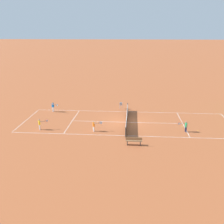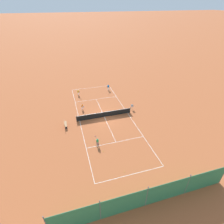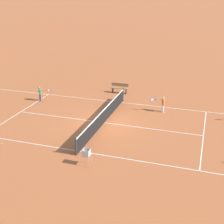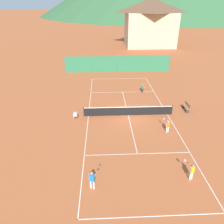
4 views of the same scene
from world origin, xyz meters
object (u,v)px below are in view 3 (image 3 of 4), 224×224
Objects in this scene: tennis_ball_alley_right at (100,117)px; tennis_net at (104,116)px; player_far_service at (40,93)px; tennis_ball_far_corner at (23,100)px; player_near_baseline at (162,103)px; ball_hopper at (86,154)px; tennis_ball_service_box at (1,144)px; courtside_bench at (120,88)px; tennis_ball_near_corner at (32,106)px.

tennis_net is at bearing -142.20° from tennis_ball_alley_right.
player_far_service is at bearing 67.76° from tennis_net.
player_far_service is 17.83× the size of tennis_ball_far_corner.
player_near_baseline reaches higher than ball_hopper.
courtside_bench reaches higher than tennis_ball_service_box.
tennis_ball_alley_right is (-1.37, -7.02, 0.00)m from tennis_ball_far_corner.
ball_hopper is at bearing -137.78° from player_far_service.
tennis_ball_service_box and tennis_ball_near_corner have the same top height.
tennis_ball_service_box is (-6.82, -2.97, 0.00)m from tennis_ball_far_corner.
tennis_ball_near_corner is at bearing 86.40° from tennis_ball_alley_right.
ball_hopper is (-0.60, -5.54, 0.62)m from tennis_ball_service_box.
tennis_ball_alley_right is 5.61m from courtside_bench.
ball_hopper is at bearing 163.93° from player_near_baseline.
tennis_ball_alley_right is (-1.78, -5.61, -0.66)m from player_far_service.
tennis_ball_alley_right is (0.75, 0.58, -0.47)m from tennis_net.
tennis_ball_far_corner is (2.12, 7.60, -0.47)m from tennis_net.
tennis_ball_far_corner is 0.04× the size of courtside_bench.
tennis_net reaches higher than tennis_ball_far_corner.
tennis_net is 7.90m from tennis_ball_far_corner.
tennis_ball_service_box is at bearing 134.48° from player_near_baseline.
tennis_ball_far_corner is at bearing 95.28° from player_near_baseline.
tennis_net is at bearing -100.13° from tennis_ball_near_corner.
courtside_bench is at bearing -19.06° from tennis_ball_service_box.
tennis_ball_service_box and tennis_ball_alley_right have the same top height.
tennis_ball_near_corner is (-2.03, 9.51, -0.65)m from player_near_baseline.
tennis_ball_near_corner is at bearing -179.08° from player_far_service.
player_far_service reaches higher than ball_hopper.
tennis_net reaches higher than tennis_ball_service_box.
tennis_net is 5.38m from ball_hopper.
player_far_service is at bearing 72.39° from tennis_ball_alley_right.
tennis_ball_near_corner is (1.10, 6.17, -0.47)m from tennis_net.
courtside_bench reaches higher than tennis_ball_near_corner.
courtside_bench is (6.34, 0.82, -0.05)m from tennis_net.
tennis_ball_alley_right is 5.60m from tennis_ball_near_corner.
player_far_service is 1.57m from tennis_ball_near_corner.
tennis_ball_service_box is 0.04× the size of courtside_bench.
tennis_net is 6.12× the size of courtside_bench.
courtside_bench is (4.22, -6.78, 0.42)m from tennis_ball_far_corner.
tennis_net reaches higher than tennis_ball_alley_right.
tennis_ball_service_box is at bearing -156.48° from tennis_ball_far_corner.
tennis_net reaches higher than ball_hopper.
tennis_ball_alley_right is at bearing -36.61° from tennis_ball_service_box.
courtside_bench is (11.04, -3.81, 0.42)m from tennis_ball_service_box.
tennis_net is 139.09× the size of tennis_ball_near_corner.
tennis_net is 10.31× the size of ball_hopper.
tennis_ball_near_corner is (5.80, 1.54, 0.00)m from tennis_ball_service_box.
tennis_ball_service_box is 0.07× the size of ball_hopper.
tennis_ball_alley_right is at bearing -93.60° from tennis_ball_near_corner.
player_near_baseline is at bearing -127.71° from courtside_bench.
ball_hopper is (-5.30, -0.91, 0.16)m from tennis_net.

